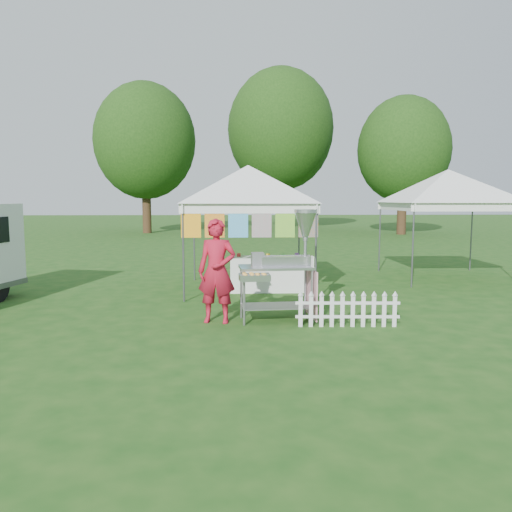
{
  "coord_description": "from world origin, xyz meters",
  "views": [
    {
      "loc": [
        -0.32,
        -8.52,
        2.2
      ],
      "look_at": [
        0.09,
        1.05,
        1.1
      ],
      "focal_mm": 35.0,
      "sensor_mm": 36.0,
      "label": 1
    }
  ],
  "objects": [
    {
      "name": "vendor",
      "position": [
        -0.64,
        0.25,
        0.93
      ],
      "size": [
        0.74,
        0.54,
        1.86
      ],
      "primitive_type": "imported",
      "rotation": [
        0.0,
        0.0,
        -0.16
      ],
      "color": "#B0152C",
      "rests_on": "ground"
    },
    {
      "name": "tree_left",
      "position": [
        -6.0,
        24.0,
        5.83
      ],
      "size": [
        6.4,
        6.4,
        9.53
      ],
      "color": "#3C2815",
      "rests_on": "ground"
    },
    {
      "name": "display_table",
      "position": [
        0.47,
        3.28,
        0.41
      ],
      "size": [
        1.8,
        0.7,
        0.82
      ],
      "primitive_type": "cube",
      "color": "white",
      "rests_on": "ground"
    },
    {
      "name": "canopy_main",
      "position": [
        0.0,
        3.49,
        2.99
      ],
      "size": [
        4.24,
        4.24,
        3.45
      ],
      "color": "#59595E",
      "rests_on": "ground"
    },
    {
      "name": "ground",
      "position": [
        0.0,
        0.0,
        0.0
      ],
      "size": [
        120.0,
        120.0,
        0.0
      ],
      "primitive_type": "plane",
      "color": "#1A4A15",
      "rests_on": "ground"
    },
    {
      "name": "tree_mid",
      "position": [
        3.0,
        28.0,
        7.14
      ],
      "size": [
        7.6,
        7.6,
        11.52
      ],
      "color": "#3C2815",
      "rests_on": "ground"
    },
    {
      "name": "donut_cart",
      "position": [
        0.63,
        0.33,
        1.18
      ],
      "size": [
        1.43,
        1.08,
        2.01
      ],
      "rotation": [
        0.0,
        0.0,
        0.08
      ],
      "color": "gray",
      "rests_on": "ground"
    },
    {
      "name": "canopy_right",
      "position": [
        5.5,
        5.0,
        2.99
      ],
      "size": [
        4.24,
        4.24,
        3.45
      ],
      "color": "#59595E",
      "rests_on": "ground"
    },
    {
      "name": "picket_fence",
      "position": [
        1.61,
        -0.18,
        0.29
      ],
      "size": [
        1.8,
        0.11,
        0.56
      ],
      "rotation": [
        0.0,
        0.0,
        -0.04
      ],
      "color": "silver",
      "rests_on": "ground"
    },
    {
      "name": "tree_right",
      "position": [
        10.0,
        22.0,
        5.18
      ],
      "size": [
        5.6,
        5.6,
        8.42
      ],
      "color": "#3C2815",
      "rests_on": "ground"
    }
  ]
}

